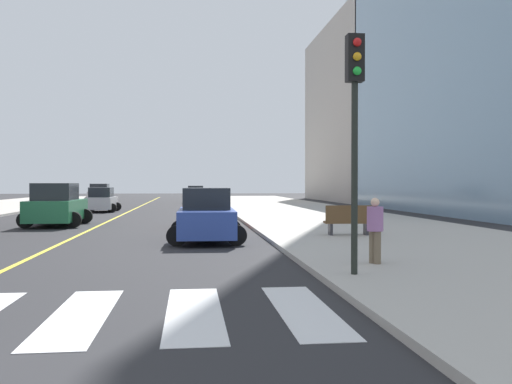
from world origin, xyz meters
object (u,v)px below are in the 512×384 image
car_gray_nearest (195,195)px  car_white_second (100,194)px  car_blue_sixth (206,217)px  pedestrian_waiting_east (375,227)px  car_green_fourth (56,206)px  traffic_light_near_corner (355,107)px  park_bench (349,221)px  car_silver_fifth (102,200)px  car_red_seventh (202,211)px

car_gray_nearest → car_white_second: bearing=-7.4°
car_gray_nearest → car_blue_sixth: size_ratio=0.94×
car_white_second → car_blue_sixth: (9.93, -40.50, -0.05)m
car_white_second → pedestrian_waiting_east: car_white_second is taller
car_white_second → car_green_fourth: car_green_fourth is taller
traffic_light_near_corner → park_bench: traffic_light_near_corner is taller
car_silver_fifth → car_red_seventh: car_silver_fifth is taller
car_white_second → car_green_fourth: bearing=-86.4°
park_bench → car_green_fourth: bearing=60.1°
car_silver_fifth → traffic_light_near_corner: 32.25m
park_bench → pedestrian_waiting_east: (-1.44, -7.32, 0.34)m
traffic_light_near_corner → park_bench: (2.40, 8.85, -3.03)m
car_gray_nearest → car_blue_sixth: 39.34m
car_blue_sixth → traffic_light_near_corner: 9.49m
car_white_second → car_silver_fifth: car_white_second is taller
car_gray_nearest → car_red_seventh: 32.88m
car_gray_nearest → pedestrian_waiting_east: car_gray_nearest is taller
park_bench → pedestrian_waiting_east: pedestrian_waiting_east is taller
car_blue_sixth → park_bench: bearing=-176.0°
car_white_second → traffic_light_near_corner: (12.83, -49.09, 2.77)m
car_blue_sixth → pedestrian_waiting_east: car_blue_sixth is taller
car_red_seventh → car_white_second: bearing=-76.5°
car_white_second → pedestrian_waiting_east: bearing=-75.4°
car_gray_nearest → park_bench: size_ratio=2.22×
car_silver_fifth → park_bench: (12.27, -21.71, -0.14)m
car_white_second → car_red_seventh: car_white_second is taller
car_silver_fifth → car_red_seventh: bearing=-65.2°
car_gray_nearest → car_silver_fifth: car_gray_nearest is taller
car_blue_sixth → car_red_seventh: bearing=-88.8°
car_white_second → car_silver_fifth: 18.76m
car_white_second → car_green_fourth: size_ratio=0.98×
park_bench → traffic_light_near_corner: bearing=168.0°
car_silver_fifth → pedestrian_waiting_east: (10.83, -29.03, 0.20)m
car_gray_nearest → car_green_fourth: bearing=76.5°
car_silver_fifth → car_red_seventh: (6.96, -15.51, -0.04)m
car_white_second → traffic_light_near_corner: traffic_light_near_corner is taller
car_green_fourth → car_silver_fifth: size_ratio=1.17×
car_silver_fifth → car_white_second: bearing=99.7°
car_white_second → car_red_seventh: 35.45m
traffic_light_near_corner → park_bench: 9.66m
traffic_light_near_corner → car_silver_fifth: bearing=-72.1°
car_gray_nearest → car_silver_fifth: size_ratio=1.02×
car_gray_nearest → car_white_second: 9.99m
car_gray_nearest → car_green_fourth: size_ratio=0.87×
car_red_seventh → pedestrian_waiting_east: pedestrian_waiting_east is taller
traffic_light_near_corner → pedestrian_waiting_east: size_ratio=3.21×
car_silver_fifth → car_red_seventh: size_ratio=1.03×
pedestrian_waiting_east → car_white_second: bearing=-5.9°
car_gray_nearest → park_bench: bearing=97.0°
car_green_fourth → car_gray_nearest: bearing=77.5°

